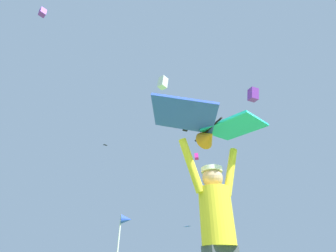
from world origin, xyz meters
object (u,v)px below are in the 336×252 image
at_px(held_stunt_kite, 210,126).
at_px(distant_kite_blue_mid_right, 187,226).
at_px(distant_kite_purple_mid_left, 43,12).
at_px(marker_flag, 125,224).
at_px(distant_kite_black_high_right, 185,130).
at_px(kite_flyer_person, 218,233).
at_px(distant_kite_purple_low_left, 253,95).
at_px(distant_kite_magenta_low_right, 197,156).
at_px(distant_kite_black_far_center, 105,145).
at_px(distant_kite_white_overhead_distant, 163,83).

xyz_separation_m(held_stunt_kite, distant_kite_blue_mid_right, (7.80, 23.80, 2.18)).
relative_size(distant_kite_purple_mid_left, marker_flag, 0.52).
xyz_separation_m(held_stunt_kite, distant_kite_black_high_right, (9.83, 28.63, 17.69)).
bearing_deg(held_stunt_kite, marker_flag, 98.00).
distance_m(distant_kite_blue_mid_right, marker_flag, 21.42).
distance_m(kite_flyer_person, marker_flag, 4.32).
relative_size(distant_kite_purple_low_left, marker_flag, 0.56).
bearing_deg(distant_kite_purple_mid_left, distant_kite_purple_low_left, -16.34).
bearing_deg(distant_kite_magenta_low_right, distant_kite_purple_low_left, -93.68).
relative_size(distant_kite_black_far_center, distant_kite_purple_low_left, 0.85).
bearing_deg(held_stunt_kite, distant_kite_black_high_right, 71.06).
xyz_separation_m(kite_flyer_person, distant_kite_white_overhead_distant, (3.20, 16.76, 17.39)).
bearing_deg(distant_kite_purple_low_left, distant_kite_purple_mid_left, 163.66).
relative_size(distant_kite_black_high_right, distant_kite_magenta_low_right, 1.43).
relative_size(kite_flyer_person, distant_kite_blue_mid_right, 2.73).
height_order(distant_kite_purple_low_left, marker_flag, distant_kite_purple_low_left).
distance_m(distant_kite_black_far_center, distant_kite_purple_mid_left, 19.53).
bearing_deg(distant_kite_purple_low_left, distant_kite_white_overhead_distant, 118.12).
xyz_separation_m(distant_kite_white_overhead_distant, distant_kite_purple_low_left, (4.55, -8.51, -7.53)).
xyz_separation_m(held_stunt_kite, marker_flag, (-0.60, 4.29, -0.58)).
bearing_deg(kite_flyer_person, distant_kite_white_overhead_distant, 79.20).
bearing_deg(held_stunt_kite, distant_kite_purple_mid_left, 125.56).
xyz_separation_m(distant_kite_purple_low_left, marker_flag, (-8.34, -4.02, -9.23)).
distance_m(distant_kite_white_overhead_distant, distant_kite_purple_low_left, 12.24).
bearing_deg(kite_flyer_person, distant_kite_black_far_center, 94.85).
relative_size(distant_kite_white_overhead_distant, marker_flag, 0.79).
relative_size(held_stunt_kite, distant_kite_white_overhead_distant, 1.17).
bearing_deg(distant_kite_purple_low_left, marker_flag, -154.28).
height_order(held_stunt_kite, distant_kite_blue_mid_right, distant_kite_blue_mid_right).
height_order(distant_kite_black_high_right, distant_kite_purple_mid_left, distant_kite_purple_mid_left).
relative_size(distant_kite_magenta_low_right, marker_flag, 0.46).
xyz_separation_m(held_stunt_kite, distant_kite_purple_low_left, (7.73, 8.31, 8.66)).
bearing_deg(kite_flyer_person, marker_flag, 97.99).
bearing_deg(distant_kite_magenta_low_right, distant_kite_purple_mid_left, -155.81).
xyz_separation_m(kite_flyer_person, distant_kite_purple_mid_left, (-9.56, 13.32, 20.47)).
relative_size(kite_flyer_person, distant_kite_magenta_low_right, 2.31).
distance_m(kite_flyer_person, distant_kite_blue_mid_right, 25.22).
distance_m(distant_kite_purple_low_left, distant_kite_magenta_low_right, 13.29).
xyz_separation_m(distant_kite_purple_low_left, distant_kite_purple_mid_left, (-17.30, 5.07, 10.60)).
height_order(kite_flyer_person, distant_kite_blue_mid_right, distant_kite_blue_mid_right).
bearing_deg(distant_kite_black_far_center, distant_kite_purple_mid_left, -111.47).
distance_m(kite_flyer_person, distant_kite_black_high_right, 35.64).
relative_size(kite_flyer_person, distant_kite_black_high_right, 1.62).
bearing_deg(distant_kite_magenta_low_right, held_stunt_kite, -111.73).
xyz_separation_m(kite_flyer_person, distant_kite_black_far_center, (-2.63, 30.94, 15.68)).
bearing_deg(distant_kite_black_far_center, distant_kite_black_high_right, -10.76).
bearing_deg(marker_flag, distant_kite_purple_mid_left, 134.61).
distance_m(distant_kite_black_far_center, distant_kite_purple_low_left, 25.62).
xyz_separation_m(distant_kite_magenta_low_right, distant_kite_purple_mid_left, (-18.15, -8.15, 9.56)).
bearing_deg(distant_kite_purple_low_left, distant_kite_black_high_right, 84.13).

